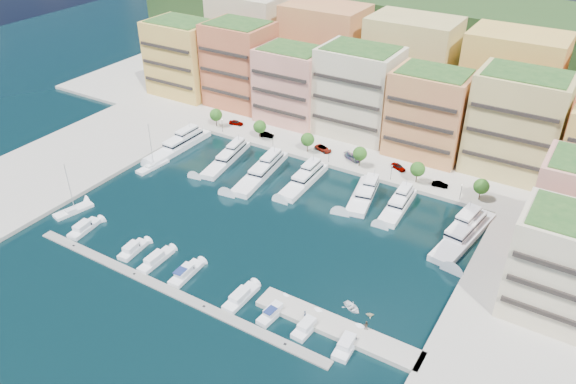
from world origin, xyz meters
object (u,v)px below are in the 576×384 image
(car_2, at_px, (323,149))
(person_1, at_px, (366,325))
(tree_0, at_px, (216,115))
(car_5, at_px, (440,184))
(cruiser_2, at_px, (133,250))
(yacht_6, at_px, (465,232))
(yacht_0, at_px, (180,144))
(car_0, at_px, (236,123))
(lamppost_2, at_px, (329,153))
(tree_5, at_px, (481,186))
(yacht_3, at_px, (305,178))
(lamppost_0, at_px, (222,123))
(lamppost_3, at_px, (391,170))
(car_1, at_px, (267,135))
(sailboat_2, at_px, (153,167))
(car_4, at_px, (398,167))
(cruiser_8, at_px, (307,327))
(cruiser_7, at_px, (274,312))
(tree_2, at_px, (308,140))
(tender_3, at_px, (370,314))
(tree_3, at_px, (360,154))
(tree_1, at_px, (260,127))
(tender_2, at_px, (352,308))
(yacht_4, at_px, (364,194))
(cruiser_6, at_px, (241,298))
(tree_4, at_px, (418,169))
(cruiser_3, at_px, (156,260))
(lamppost_1, at_px, (273,137))
(yacht_2, at_px, (262,170))
(cruiser_9, at_px, (347,344))
(person_0, at_px, (305,314))
(lamppost_4, at_px, (461,189))
(cruiser_4, at_px, (186,273))
(sailboat_0, at_px, (73,211))
(cruiser_0, at_px, (84,228))
(yacht_1, at_px, (228,157))

(car_2, bearing_deg, person_1, -128.66)
(tree_0, bearing_deg, car_5, 0.72)
(tree_0, distance_m, cruiser_2, 62.34)
(tree_0, distance_m, yacht_6, 82.69)
(yacht_0, relative_size, car_2, 4.58)
(car_0, bearing_deg, lamppost_2, -112.30)
(tree_5, xyz_separation_m, yacht_3, (-40.89, -13.53, -3.53))
(tree_5, bearing_deg, yacht_3, -161.70)
(cruiser_2, bearing_deg, lamppost_0, 108.12)
(lamppost_3, bearing_deg, car_1, 174.36)
(sailboat_2, distance_m, car_4, 65.98)
(tree_0, relative_size, cruiser_8, 0.76)
(sailboat_2, height_order, person_1, sailboat_2)
(lamppost_2, height_order, cruiser_7, lamppost_2)
(tree_2, relative_size, tender_3, 3.64)
(yacht_6, bearing_deg, tree_3, 155.00)
(tree_1, height_order, yacht_6, tree_1)
(yacht_3, relative_size, car_1, 4.65)
(car_4, bearing_deg, tender_2, -143.03)
(yacht_4, distance_m, cruiser_6, 45.91)
(tree_4, xyz_separation_m, car_5, (5.95, 0.88, -3.07))
(tender_2, bearing_deg, cruiser_3, 126.86)
(lamppost_1, height_order, yacht_2, yacht_2)
(person_1, bearing_deg, cruiser_6, -2.41)
(cruiser_9, bearing_deg, car_2, 121.83)
(cruiser_8, distance_m, person_0, 2.29)
(tree_0, relative_size, lamppost_1, 1.35)
(cruiser_6, distance_m, person_1, 24.50)
(car_4, height_order, person_0, person_0)
(lamppost_4, bearing_deg, person_1, -91.47)
(lamppost_1, height_order, cruiser_8, lamppost_1)
(cruiser_6, distance_m, car_4, 62.33)
(cruiser_9, relative_size, person_0, 5.16)
(cruiser_4, relative_size, sailboat_0, 0.66)
(yacht_0, distance_m, yacht_4, 56.55)
(lamppost_3, relative_size, car_5, 1.03)
(tree_0, xyz_separation_m, cruiser_8, (65.33, -58.08, -4.20))
(person_1, bearing_deg, car_4, -86.68)
(tender_2, relative_size, car_2, 0.75)
(lamppost_3, height_order, cruiser_3, lamppost_3)
(lamppost_4, relative_size, cruiser_0, 0.50)
(yacht_1, distance_m, tender_2, 64.96)
(cruiser_9, bearing_deg, tree_3, 113.57)
(car_5, relative_size, person_0, 2.59)
(sailboat_2, relative_size, car_5, 3.24)
(yacht_1, xyz_separation_m, person_1, (59.59, -38.96, 0.84))
(tree_2, bearing_deg, person_0, -60.53)
(tree_3, relative_size, cruiser_7, 0.69)
(sailboat_2, xyz_separation_m, sailboat_0, (-1.06, -25.85, 0.00))
(lamppost_2, height_order, car_1, lamppost_2)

